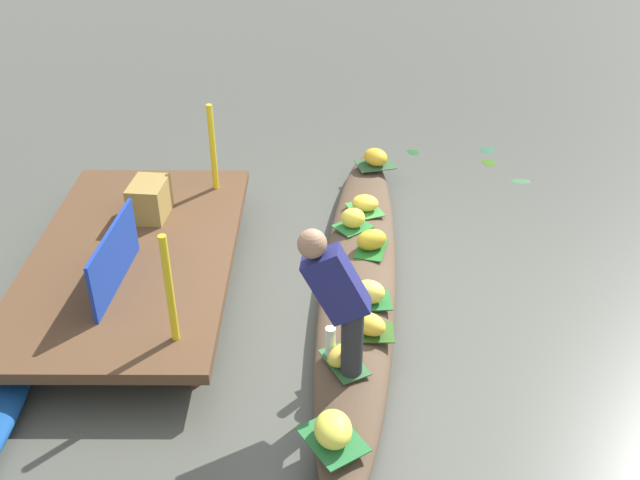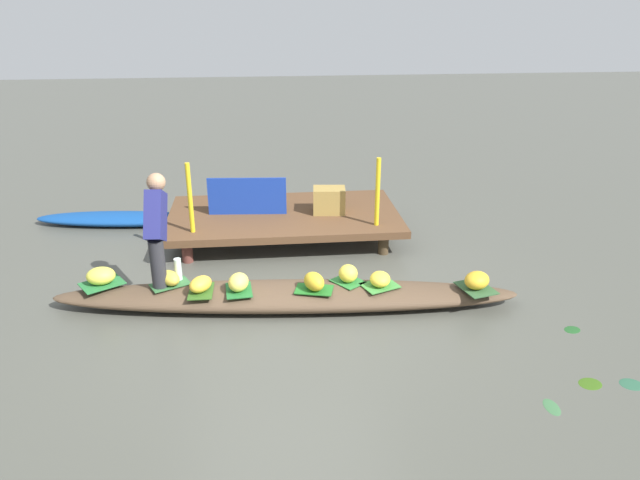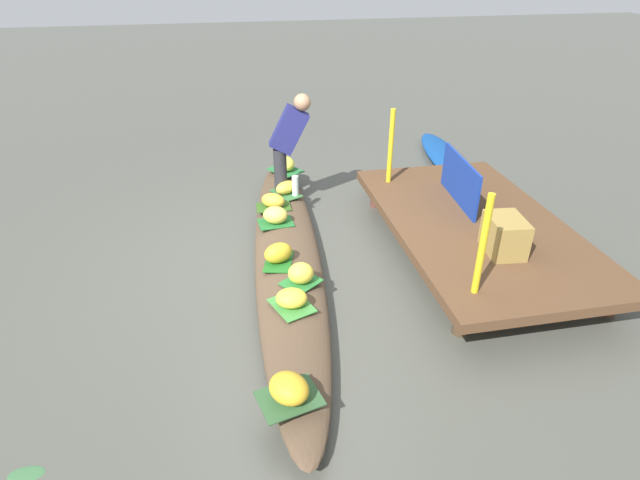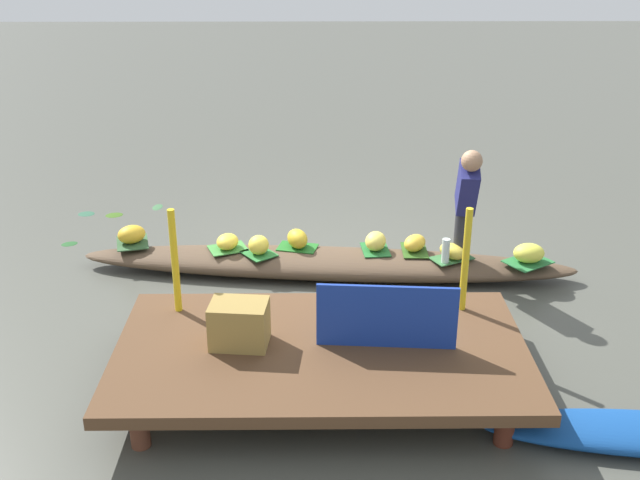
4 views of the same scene
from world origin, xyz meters
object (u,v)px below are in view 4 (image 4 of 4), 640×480
at_px(banana_bunch_2, 297,239).
at_px(banana_bunch_4, 376,241).
at_px(banana_bunch_6, 529,253).
at_px(banana_bunch_1, 259,245).
at_px(market_banner, 387,317).
at_px(banana_bunch_0, 132,234).
at_px(banana_bunch_5, 452,251).
at_px(banana_bunch_7, 227,242).
at_px(water_bottle, 446,251).
at_px(produce_crate, 239,324).
at_px(vendor_boat, 326,263).
at_px(vendor_person, 467,197).
at_px(banana_bunch_3, 415,243).

distance_m(banana_bunch_2, banana_bunch_4, 0.81).
bearing_deg(banana_bunch_6, banana_bunch_1, -4.74).
distance_m(banana_bunch_2, market_banner, 2.29).
height_order(banana_bunch_0, banana_bunch_2, banana_bunch_2).
distance_m(banana_bunch_0, banana_bunch_5, 3.34).
distance_m(banana_bunch_5, banana_bunch_7, 2.30).
height_order(water_bottle, produce_crate, produce_crate).
distance_m(vendor_boat, banana_bunch_2, 0.39).
distance_m(banana_bunch_1, banana_bunch_2, 0.42).
height_order(banana_bunch_1, market_banner, market_banner).
bearing_deg(banana_bunch_1, banana_bunch_0, -12.53).
distance_m(vendor_person, produce_crate, 2.74).
height_order(banana_bunch_4, market_banner, market_banner).
bearing_deg(vendor_person, banana_bunch_4, -18.55).
distance_m(banana_bunch_7, market_banner, 2.60).
distance_m(banana_bunch_4, produce_crate, 2.39).
height_order(banana_bunch_0, banana_bunch_1, banana_bunch_1).
relative_size(banana_bunch_0, water_bottle, 1.14).
bearing_deg(banana_bunch_2, banana_bunch_5, 169.55).
height_order(market_banner, produce_crate, market_banner).
xyz_separation_m(banana_bunch_6, water_bottle, (0.83, 0.01, 0.03)).
xyz_separation_m(banana_bunch_1, vendor_person, (-2.04, 0.19, 0.58)).
height_order(banana_bunch_6, market_banner, market_banner).
bearing_deg(produce_crate, banana_bunch_0, -59.28).
xyz_separation_m(vendor_boat, produce_crate, (0.71, 1.99, 0.42)).
xyz_separation_m(vendor_person, produce_crate, (2.06, 1.76, -0.39)).
xyz_separation_m(banana_bunch_6, vendor_person, (0.66, -0.03, 0.59)).
bearing_deg(water_bottle, banana_bunch_1, -7.18).
height_order(banana_bunch_5, banana_bunch_6, banana_bunch_6).
height_order(banana_bunch_2, vendor_person, vendor_person).
bearing_deg(banana_bunch_3, banana_bunch_5, 150.57).
height_order(vendor_boat, banana_bunch_7, banana_bunch_7).
bearing_deg(banana_bunch_5, banana_bunch_6, 172.86).
xyz_separation_m(banana_bunch_0, banana_bunch_1, (-1.36, 0.30, 0.00)).
relative_size(banana_bunch_4, water_bottle, 1.04).
relative_size(vendor_person, water_bottle, 4.64).
distance_m(banana_bunch_0, banana_bunch_1, 1.39).
bearing_deg(banana_bunch_4, banana_bunch_7, -1.71).
bearing_deg(banana_bunch_3, banana_bunch_0, -4.52).
height_order(banana_bunch_3, market_banner, market_banner).
height_order(banana_bunch_2, produce_crate, produce_crate).
bearing_deg(produce_crate, vendor_person, -139.49).
distance_m(vendor_boat, banana_bunch_6, 2.04).
distance_m(banana_bunch_1, banana_bunch_3, 1.60).
bearing_deg(banana_bunch_2, banana_bunch_6, 170.61).
bearing_deg(vendor_boat, banana_bunch_0, -2.51).
height_order(banana_bunch_2, banana_bunch_6, banana_bunch_2).
relative_size(banana_bunch_5, vendor_person, 0.25).
relative_size(water_bottle, produce_crate, 0.59).
bearing_deg(produce_crate, market_banner, 177.61).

